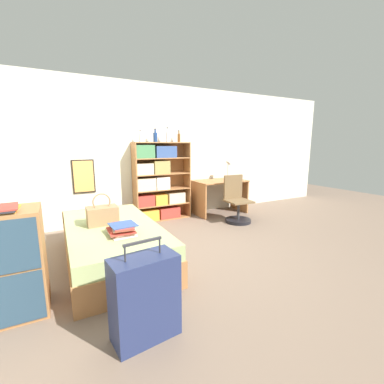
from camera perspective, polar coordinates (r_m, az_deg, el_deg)
name	(u,v)px	position (r m, az deg, el deg)	size (l,w,h in m)	color
ground_plane	(165,250)	(3.73, -5.98, -12.65)	(14.00, 14.00, 0.00)	#756051
wall_back	(131,153)	(5.01, -13.50, 8.37)	(10.00, 0.09, 2.60)	beige
bed	(113,243)	(3.48, -17.18, -10.68)	(1.08, 2.05, 0.47)	#A36B3D
handbag	(102,215)	(3.44, -19.28, -4.86)	(0.37, 0.24, 0.40)	#93704C
book_stack_on_bed	(122,229)	(3.03, -15.29, -7.92)	(0.32, 0.40, 0.11)	silver
suitcase	(145,298)	(2.12, -10.44, -22.10)	(0.52, 0.32, 0.79)	navy
bookcase	(158,183)	(4.99, -7.64, 1.89)	(1.10, 0.31, 1.51)	#A36B3D
bottle_green	(140,137)	(4.86, -11.40, 11.80)	(0.06, 0.06, 0.21)	#B7BCC1
bottle_brown	(155,137)	(4.92, -8.16, 12.03)	(0.08, 0.08, 0.25)	navy
bottle_clear	(167,136)	(5.02, -5.49, 12.20)	(0.06, 0.06, 0.28)	#B7BCC1
bottle_blue	(179,138)	(5.15, -2.93, 12.00)	(0.06, 0.06, 0.23)	brown
desk	(220,191)	(5.50, 6.21, 0.29)	(1.08, 0.64, 0.71)	#A36B3D
desk_lamp	(229,165)	(5.55, 8.26, 5.96)	(0.19, 0.14, 0.47)	#ADA89E
desk_chair	(237,207)	(4.99, 9.94, -3.40)	(0.49, 0.49, 0.88)	black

